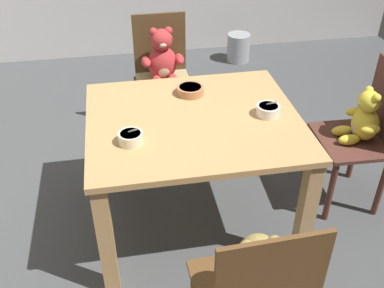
{
  "coord_description": "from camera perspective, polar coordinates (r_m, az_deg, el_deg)",
  "views": [
    {
      "loc": [
        -0.36,
        -1.92,
        1.91
      ],
      "look_at": [
        0.0,
        0.05,
        0.51
      ],
      "focal_mm": 41.93,
      "sensor_mm": 36.0,
      "label": 1
    }
  ],
  "objects": [
    {
      "name": "teddy_chair_near_right",
      "position": [
        2.75,
        20.86,
        1.99
      ],
      "size": [
        0.38,
        0.43,
        0.88
      ],
      "rotation": [
        0.0,
        0.0,
        3.11
      ],
      "color": "#4E2B22",
      "rests_on": "ground_plane"
    },
    {
      "name": "porridge_bowl_cream_near_left",
      "position": [
        2.11,
        -7.8,
        0.81
      ],
      "size": [
        0.12,
        0.12,
        0.11
      ],
      "color": "beige",
      "rests_on": "dining_table"
    },
    {
      "name": "teddy_chair_far_center",
      "position": [
        3.16,
        -3.7,
        9.35
      ],
      "size": [
        0.41,
        0.42,
        0.9
      ],
      "rotation": [
        0.0,
        0.0,
        -1.56
      ],
      "color": "#4D381F",
      "rests_on": "ground_plane"
    },
    {
      "name": "metal_pail",
      "position": [
        4.6,
        5.92,
        12.1
      ],
      "size": [
        0.23,
        0.23,
        0.28
      ],
      "primitive_type": "cylinder",
      "color": "#93969B",
      "rests_on": "ground_plane"
    },
    {
      "name": "porridge_bowl_terracotta_far_center",
      "position": [
        2.51,
        -0.22,
        6.87
      ],
      "size": [
        0.15,
        0.15,
        0.05
      ],
      "color": "#AF6F4A",
      "rests_on": "dining_table"
    },
    {
      "name": "porridge_bowl_white_near_right",
      "position": [
        2.34,
        9.65,
        4.27
      ],
      "size": [
        0.12,
        0.13,
        0.12
      ],
      "color": "silver",
      "rests_on": "dining_table"
    },
    {
      "name": "dining_table",
      "position": [
        2.36,
        0.21,
        0.77
      ],
      "size": [
        1.09,
        0.95,
        0.7
      ],
      "color": "tan",
      "rests_on": "ground_plane"
    },
    {
      "name": "teddy_chair_near_front",
      "position": [
        1.75,
        7.97,
        -17.28
      ],
      "size": [
        0.43,
        0.39,
        0.9
      ],
      "rotation": [
        0.0,
        0.0,
        1.61
      ],
      "color": "brown",
      "rests_on": "ground_plane"
    },
    {
      "name": "ground_plane",
      "position": [
        2.75,
        0.19,
        -9.66
      ],
      "size": [
        5.2,
        5.2,
        0.04
      ],
      "color": "#434546"
    }
  ]
}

